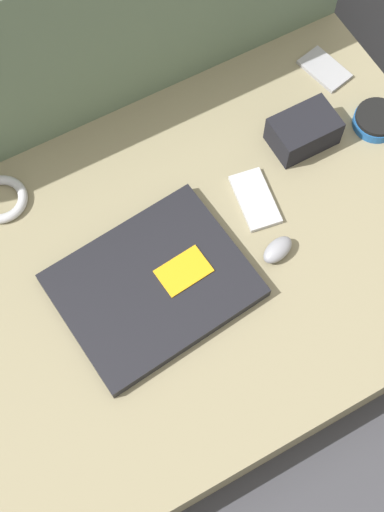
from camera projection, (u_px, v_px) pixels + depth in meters
name	position (u px, v px, depth m)	size (l,w,h in m)	color
ground_plane	(192.00, 286.00, 1.39)	(8.00, 8.00, 0.00)	#38383D
couch_seat	(192.00, 274.00, 1.34)	(1.09, 0.71, 0.12)	#847A5B
couch_backrest	(74.00, 37.00, 1.33)	(1.09, 0.20, 0.50)	#60755B
laptop	(153.00, 285.00, 1.25)	(0.35, 0.29, 0.03)	black
computer_mouse	(278.00, 250.00, 1.27)	(0.07, 0.05, 0.03)	gray
speaker_puck	(377.00, 120.00, 1.39)	(0.09, 0.09, 0.03)	#1E569E
phone_silver	(324.00, 69.00, 1.45)	(0.08, 0.11, 0.01)	#99999E
phone_black	(255.00, 199.00, 1.33)	(0.08, 0.13, 0.01)	#B7B7BC
camera_pouch	(304.00, 131.00, 1.36)	(0.12, 0.08, 0.06)	black
cable_coil	(1.00, 199.00, 1.32)	(0.10, 0.10, 0.02)	#B2B2B7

